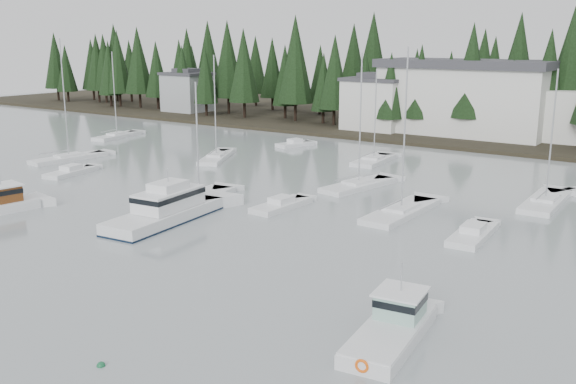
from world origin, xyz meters
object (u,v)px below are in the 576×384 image
object	(u,v)px
house_west	(376,103)
runabout_1	(473,236)
runabout_3	(295,145)
sailboat_8	(199,199)
runabout_0	(71,173)
runabout_4	(281,207)
harbor_inn	(478,99)
sailboat_5	(117,137)
sailboat_2	(359,187)
sailboat_10	(545,203)
sailboat_0	(216,159)
sailboat_4	(401,213)
sailboat_1	(69,159)
cabin_cruiser_center	(166,212)
lobster_boat_teal	(392,330)
house_far_west	(187,91)
sailboat_6	(374,162)

from	to	relation	value
house_west	runabout_1	distance (m)	54.80
runabout_1	runabout_3	world-z (taller)	same
sailboat_8	runabout_0	xyz separation A→B (m)	(-19.16, 0.41, 0.07)
sailboat_8	runabout_4	bearing A→B (deg)	-83.60
harbor_inn	sailboat_8	size ratio (longest dim) A/B	2.62
sailboat_5	runabout_3	bearing A→B (deg)	-81.65
sailboat_5	house_west	bearing A→B (deg)	-57.33
sailboat_8	runabout_3	size ratio (longest dim) A/B	1.97
sailboat_2	sailboat_10	size ratio (longest dim) A/B	1.10
sailboat_0	sailboat_2	world-z (taller)	sailboat_2
sailboat_0	sailboat_4	xyz separation A→B (m)	(29.45, -10.15, -0.00)
sailboat_5	sailboat_1	bearing A→B (deg)	-158.80
cabin_cruiser_center	sailboat_10	bearing A→B (deg)	-51.43
harbor_inn	sailboat_2	bearing A→B (deg)	-87.83
sailboat_0	sailboat_1	bearing A→B (deg)	99.38
harbor_inn	sailboat_2	distance (m)	38.98
harbor_inn	sailboat_1	bearing A→B (deg)	-127.14
sailboat_5	runabout_0	size ratio (longest dim) A/B	1.97
cabin_cruiser_center	lobster_boat_teal	distance (m)	25.78
runabout_1	lobster_boat_teal	bearing A→B (deg)	-176.36
lobster_boat_teal	harbor_inn	bearing A→B (deg)	8.60
house_west	sailboat_1	size ratio (longest dim) A/B	0.64
runabout_0	lobster_boat_teal	bearing A→B (deg)	-118.86
house_far_west	runabout_0	distance (m)	57.89
sailboat_2	runabout_4	xyz separation A→B (m)	(-1.73, -10.77, 0.06)
sailboat_6	sailboat_8	world-z (taller)	sailboat_6
sailboat_0	sailboat_5	distance (m)	24.24
sailboat_0	sailboat_10	xyz separation A→B (m)	(38.57, 0.31, -0.01)
house_far_west	sailboat_6	bearing A→B (deg)	-24.54
harbor_inn	sailboat_5	bearing A→B (deg)	-145.54
runabout_0	cabin_cruiser_center	bearing A→B (deg)	-118.17
harbor_inn	sailboat_4	bearing A→B (deg)	-78.50
runabout_0	sailboat_10	bearing A→B (deg)	-80.53
harbor_inn	runabout_3	world-z (taller)	harbor_inn
house_west	sailboat_2	size ratio (longest dim) A/B	0.70
harbor_inn	sailboat_0	distance (m)	40.85
sailboat_4	cabin_cruiser_center	bearing A→B (deg)	131.92
cabin_cruiser_center	sailboat_2	xyz separation A→B (m)	(6.99, 19.43, -0.66)
cabin_cruiser_center	runabout_1	world-z (taller)	cabin_cruiser_center
sailboat_0	sailboat_10	distance (m)	38.57
runabout_1	runabout_4	distance (m)	16.66
runabout_0	runabout_1	world-z (taller)	same
house_west	sailboat_4	world-z (taller)	sailboat_4
cabin_cruiser_center	runabout_0	size ratio (longest dim) A/B	1.77
sailboat_4	runabout_0	size ratio (longest dim) A/B	2.15
runabout_3	cabin_cruiser_center	bearing A→B (deg)	-145.09
harbor_inn	runabout_4	world-z (taller)	harbor_inn
cabin_cruiser_center	runabout_1	bearing A→B (deg)	-71.34
sailboat_8	runabout_3	world-z (taller)	sailboat_8
sailboat_0	sailboat_1	xyz separation A→B (m)	(-14.33, -10.68, 0.02)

